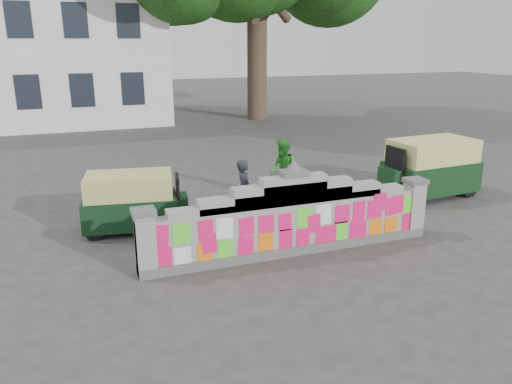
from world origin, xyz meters
TOP-DOWN VIEW (x-y plane):
  - ground at (0.00, 0.00)m, footprint 100.00×100.00m
  - parapet_wall at (-0.00, -0.01)m, footprint 6.48×0.44m
  - building at (-7.00, 21.98)m, footprint 16.00×10.00m
  - cyclist_bike at (-0.55, 1.44)m, footprint 1.78×1.06m
  - cyclist_rider at (-0.55, 1.44)m, footprint 0.51×0.63m
  - pedestrian at (1.26, 3.39)m, footprint 0.68×0.86m
  - rickshaw_left at (-2.92, 2.52)m, footprint 2.54×1.48m
  - rickshaw_right at (5.31, 2.31)m, footprint 3.01×1.54m

SIDE VIEW (x-z plane):
  - ground at x=0.00m, z-range 0.00..0.00m
  - cyclist_bike at x=-0.55m, z-range 0.00..0.88m
  - rickshaw_left at x=-2.92m, z-range 0.03..1.39m
  - cyclist_rider at x=-0.55m, z-range 0.00..1.49m
  - parapet_wall at x=0.00m, z-range -0.26..1.75m
  - rickshaw_right at x=5.31m, z-range 0.03..1.67m
  - pedestrian at x=1.26m, z-range 0.00..1.73m
  - building at x=-7.00m, z-range -0.44..8.46m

